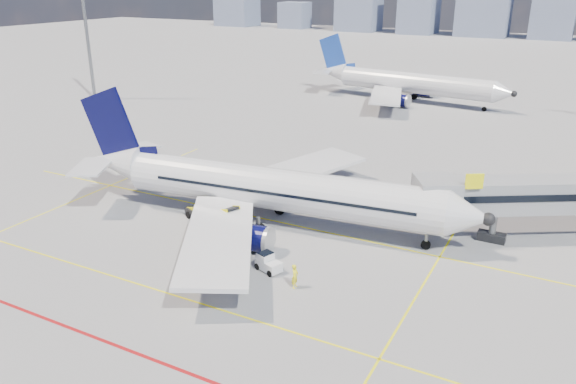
% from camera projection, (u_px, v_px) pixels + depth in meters
% --- Properties ---
extents(ground, '(420.00, 420.00, 0.00)m').
position_uv_depth(ground, '(230.00, 260.00, 42.61)').
color(ground, gray).
rests_on(ground, ground).
extents(apron_markings, '(90.00, 35.12, 0.01)m').
position_uv_depth(apron_markings, '(192.00, 281.00, 39.63)').
color(apron_markings, '#F6EC0C').
rests_on(apron_markings, ground).
extents(floodlight_mast_nw, '(3.20, 0.61, 25.45)m').
position_uv_depth(floodlight_mast_nw, '(85.00, 19.00, 94.81)').
color(floodlight_mast_nw, slate).
rests_on(floodlight_mast_nw, ground).
extents(distant_skyline, '(249.98, 15.22, 31.48)m').
position_uv_depth(distant_skyline, '(540.00, 5.00, 194.00)').
color(distant_skyline, slate).
rests_on(distant_skyline, ground).
extents(main_aircraft, '(37.16, 32.33, 10.93)m').
position_uv_depth(main_aircraft, '(262.00, 188.00, 48.04)').
color(main_aircraft, silver).
rests_on(main_aircraft, ground).
extents(second_aircraft, '(36.08, 31.33, 10.72)m').
position_uv_depth(second_aircraft, '(406.00, 83.00, 96.45)').
color(second_aircraft, silver).
rests_on(second_aircraft, ground).
extents(baggage_tug, '(2.23, 1.78, 1.37)m').
position_uv_depth(baggage_tug, '(268.00, 262.00, 40.89)').
color(baggage_tug, silver).
rests_on(baggage_tug, ground).
extents(cargo_dolly, '(4.21, 2.90, 2.12)m').
position_uv_depth(cargo_dolly, '(223.00, 254.00, 41.10)').
color(cargo_dolly, black).
rests_on(cargo_dolly, ground).
extents(belt_loader, '(6.69, 3.88, 2.73)m').
position_uv_depth(belt_loader, '(208.00, 216.00, 48.81)').
color(belt_loader, black).
rests_on(belt_loader, ground).
extents(ramp_worker, '(0.47, 0.67, 1.76)m').
position_uv_depth(ramp_worker, '(295.00, 276.00, 38.55)').
color(ramp_worker, yellow).
rests_on(ramp_worker, ground).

